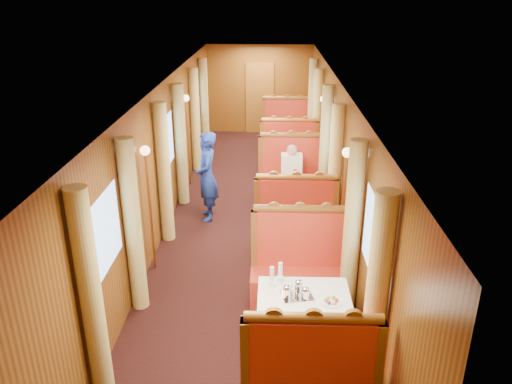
{
  "coord_description": "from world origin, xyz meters",
  "views": [
    {
      "loc": [
        0.36,
        -8.32,
        4.0
      ],
      "look_at": [
        0.13,
        -1.2,
        1.05
      ],
      "focal_mm": 35.0,
      "sensor_mm": 36.0,
      "label": 1
    }
  ],
  "objects_px": {
    "banquette_far_fwd": "(289,156)",
    "table_mid": "(292,201)",
    "teapot_left": "(287,293)",
    "passenger": "(292,169)",
    "banquette_near_aft": "(299,272)",
    "tea_tray": "(297,296)",
    "table_near": "(303,321)",
    "banquette_far_aft": "(286,132)",
    "banquette_near_fwd": "(309,382)",
    "teapot_back": "(298,288)",
    "steward": "(207,176)",
    "banquette_mid_aft": "(291,179)",
    "banquette_mid_fwd": "(295,224)",
    "rose_vase_mid": "(295,173)",
    "rose_vase_far": "(289,123)",
    "fruit_plate": "(331,301)",
    "table_far": "(287,145)",
    "teapot_right": "(305,295)"
  },
  "relations": [
    {
      "from": "table_mid",
      "to": "banquette_mid_fwd",
      "type": "relative_size",
      "value": 0.78
    },
    {
      "from": "banquette_near_aft",
      "to": "table_far",
      "type": "relative_size",
      "value": 1.28
    },
    {
      "from": "teapot_left",
      "to": "steward",
      "type": "height_order",
      "value": "steward"
    },
    {
      "from": "teapot_right",
      "to": "rose_vase_far",
      "type": "height_order",
      "value": "rose_vase_far"
    },
    {
      "from": "banquette_near_fwd",
      "to": "steward",
      "type": "relative_size",
      "value": 0.82
    },
    {
      "from": "banquette_far_fwd",
      "to": "passenger",
      "type": "xyz_separation_m",
      "value": [
        -0.0,
        -1.75,
        0.32
      ]
    },
    {
      "from": "table_far",
      "to": "rose_vase_mid",
      "type": "xyz_separation_m",
      "value": [
        0.04,
        -3.5,
        0.55
      ]
    },
    {
      "from": "table_far",
      "to": "banquette_far_aft",
      "type": "height_order",
      "value": "banquette_far_aft"
    },
    {
      "from": "banquette_mid_aft",
      "to": "table_far",
      "type": "height_order",
      "value": "banquette_mid_aft"
    },
    {
      "from": "passenger",
      "to": "rose_vase_mid",
      "type": "bearing_deg",
      "value": -87.21
    },
    {
      "from": "teapot_left",
      "to": "passenger",
      "type": "height_order",
      "value": "passenger"
    },
    {
      "from": "teapot_back",
      "to": "passenger",
      "type": "distance_m",
      "value": 4.21
    },
    {
      "from": "rose_vase_far",
      "to": "banquette_near_aft",
      "type": "bearing_deg",
      "value": -90.34
    },
    {
      "from": "teapot_left",
      "to": "passenger",
      "type": "relative_size",
      "value": 0.21
    },
    {
      "from": "banquette_mid_fwd",
      "to": "banquette_far_aft",
      "type": "distance_m",
      "value": 5.53
    },
    {
      "from": "banquette_near_fwd",
      "to": "teapot_back",
      "type": "height_order",
      "value": "banquette_near_fwd"
    },
    {
      "from": "steward",
      "to": "table_mid",
      "type": "bearing_deg",
      "value": 80.03
    },
    {
      "from": "table_near",
      "to": "banquette_far_aft",
      "type": "height_order",
      "value": "banquette_far_aft"
    },
    {
      "from": "teapot_left",
      "to": "fruit_plate",
      "type": "bearing_deg",
      "value": -2.23
    },
    {
      "from": "table_mid",
      "to": "table_near",
      "type": "bearing_deg",
      "value": -90.0
    },
    {
      "from": "banquette_far_fwd",
      "to": "steward",
      "type": "bearing_deg",
      "value": -122.4
    },
    {
      "from": "banquette_mid_aft",
      "to": "passenger",
      "type": "xyz_separation_m",
      "value": [
        -0.0,
        -0.28,
        0.32
      ]
    },
    {
      "from": "banquette_near_aft",
      "to": "passenger",
      "type": "xyz_separation_m",
      "value": [
        -0.0,
        3.22,
        0.32
      ]
    },
    {
      "from": "banquette_far_fwd",
      "to": "rose_vase_far",
      "type": "distance_m",
      "value": 1.14
    },
    {
      "from": "table_mid",
      "to": "banquette_mid_aft",
      "type": "xyz_separation_m",
      "value": [
        0.0,
        1.01,
        0.05
      ]
    },
    {
      "from": "banquette_mid_aft",
      "to": "banquette_far_aft",
      "type": "bearing_deg",
      "value": 90.0
    },
    {
      "from": "banquette_far_aft",
      "to": "rose_vase_far",
      "type": "distance_m",
      "value": 1.12
    },
    {
      "from": "table_mid",
      "to": "tea_tray",
      "type": "distance_m",
      "value": 3.57
    },
    {
      "from": "fruit_plate",
      "to": "passenger",
      "type": "xyz_separation_m",
      "value": [
        -0.29,
        4.39,
        -0.03
      ]
    },
    {
      "from": "rose_vase_far",
      "to": "table_mid",
      "type": "bearing_deg",
      "value": -90.57
    },
    {
      "from": "tea_tray",
      "to": "rose_vase_far",
      "type": "relative_size",
      "value": 0.94
    },
    {
      "from": "banquette_far_fwd",
      "to": "table_mid",
      "type": "bearing_deg",
      "value": -90.0
    },
    {
      "from": "banquette_near_aft",
      "to": "banquette_mid_fwd",
      "type": "relative_size",
      "value": 1.0
    },
    {
      "from": "steward",
      "to": "teapot_right",
      "type": "bearing_deg",
      "value": 14.85
    },
    {
      "from": "banquette_mid_fwd",
      "to": "teapot_left",
      "type": "bearing_deg",
      "value": -94.39
    },
    {
      "from": "fruit_plate",
      "to": "table_mid",
      "type": "bearing_deg",
      "value": 94.53
    },
    {
      "from": "banquette_mid_fwd",
      "to": "teapot_right",
      "type": "bearing_deg",
      "value": -89.88
    },
    {
      "from": "banquette_near_aft",
      "to": "teapot_back",
      "type": "xyz_separation_m",
      "value": [
        -0.06,
        -0.99,
        0.39
      ]
    },
    {
      "from": "banquette_near_aft",
      "to": "teapot_back",
      "type": "height_order",
      "value": "banquette_near_aft"
    },
    {
      "from": "teapot_right",
      "to": "rose_vase_mid",
      "type": "distance_m",
      "value": 3.61
    },
    {
      "from": "banquette_mid_aft",
      "to": "banquette_far_fwd",
      "type": "relative_size",
      "value": 1.0
    },
    {
      "from": "banquette_mid_aft",
      "to": "teapot_left",
      "type": "height_order",
      "value": "banquette_mid_aft"
    },
    {
      "from": "table_near",
      "to": "fruit_plate",
      "type": "xyz_separation_m",
      "value": [
        0.29,
        -0.16,
        0.39
      ]
    },
    {
      "from": "tea_tray",
      "to": "fruit_plate",
      "type": "xyz_separation_m",
      "value": [
        0.37,
        -0.11,
        0.01
      ]
    },
    {
      "from": "table_near",
      "to": "teapot_left",
      "type": "relative_size",
      "value": 6.55
    },
    {
      "from": "banquette_near_aft",
      "to": "rose_vase_mid",
      "type": "relative_size",
      "value": 3.72
    },
    {
      "from": "table_mid",
      "to": "banquette_far_aft",
      "type": "distance_m",
      "value": 4.51
    },
    {
      "from": "banquette_near_fwd",
      "to": "banquette_mid_fwd",
      "type": "bearing_deg",
      "value": 90.0
    },
    {
      "from": "banquette_mid_fwd",
      "to": "fruit_plate",
      "type": "height_order",
      "value": "banquette_mid_fwd"
    },
    {
      "from": "banquette_near_aft",
      "to": "fruit_plate",
      "type": "relative_size",
      "value": 5.7
    }
  ]
}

